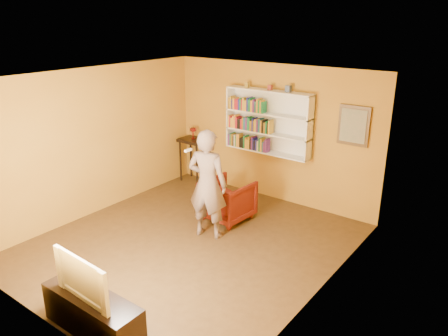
% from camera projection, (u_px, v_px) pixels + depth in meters
% --- Properties ---
extents(room_shell, '(5.30, 5.80, 2.88)m').
position_uv_depth(room_shell, '(188.00, 187.00, 6.82)').
color(room_shell, '#3E2A14').
rests_on(room_shell, ground).
extents(bookshelf, '(1.80, 0.29, 1.23)m').
position_uv_depth(bookshelf, '(269.00, 122.00, 8.44)').
color(bookshelf, white).
rests_on(bookshelf, room_shell).
extents(books_row_lower, '(0.92, 0.19, 0.27)m').
position_uv_depth(books_row_lower, '(248.00, 142.00, 8.75)').
color(books_row_lower, '#612777').
rests_on(books_row_lower, bookshelf).
extents(books_row_middle, '(0.97, 0.19, 0.27)m').
position_uv_depth(books_row_middle, '(251.00, 124.00, 8.60)').
color(books_row_middle, gold).
rests_on(books_row_middle, bookshelf).
extents(books_row_upper, '(0.80, 0.19, 0.27)m').
position_uv_depth(books_row_upper, '(247.00, 105.00, 8.52)').
color(books_row_upper, '#836117').
rests_on(books_row_upper, bookshelf).
extents(ornament_left, '(0.07, 0.07, 0.10)m').
position_uv_depth(ornament_left, '(247.00, 85.00, 8.45)').
color(ornament_left, '#AF9032').
rests_on(ornament_left, bookshelf).
extents(ornament_centre, '(0.07, 0.07, 0.10)m').
position_uv_depth(ornament_centre, '(270.00, 88.00, 8.16)').
color(ornament_centre, maroon).
rests_on(ornament_centre, bookshelf).
extents(ornament_right, '(0.09, 0.09, 0.12)m').
position_uv_depth(ornament_right, '(288.00, 89.00, 7.94)').
color(ornament_right, '#4B5A7D').
rests_on(ornament_right, bookshelf).
extents(framed_painting, '(0.55, 0.05, 0.70)m').
position_uv_depth(framed_painting, '(354.00, 126.00, 7.49)').
color(framed_painting, '#4E3616').
rests_on(framed_painting, room_shell).
extents(console_table, '(0.60, 0.46, 0.98)m').
position_uv_depth(console_table, '(193.00, 146.00, 9.62)').
color(console_table, black).
rests_on(console_table, ground).
extents(ruby_lustre, '(0.16, 0.16, 0.26)m').
position_uv_depth(ruby_lustre, '(193.00, 131.00, 9.50)').
color(ruby_lustre, maroon).
rests_on(ruby_lustre, console_table).
extents(armchair, '(0.85, 0.87, 0.75)m').
position_uv_depth(armchair, '(228.00, 200.00, 7.94)').
color(armchair, '#4D0A05').
rests_on(armchair, ground).
extents(person, '(0.77, 0.60, 1.86)m').
position_uv_depth(person, '(208.00, 184.00, 7.14)').
color(person, '#6C584F').
rests_on(person, ground).
extents(game_remote, '(0.04, 0.15, 0.04)m').
position_uv_depth(game_remote, '(188.00, 150.00, 6.88)').
color(game_remote, white).
rests_on(game_remote, person).
extents(tv_cabinet, '(1.38, 0.41, 0.49)m').
position_uv_depth(tv_cabinet, '(93.00, 314.00, 5.11)').
color(tv_cabinet, black).
rests_on(tv_cabinet, ground).
extents(television, '(0.95, 0.16, 0.55)m').
position_uv_depth(television, '(88.00, 276.00, 4.94)').
color(television, black).
rests_on(television, tv_cabinet).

